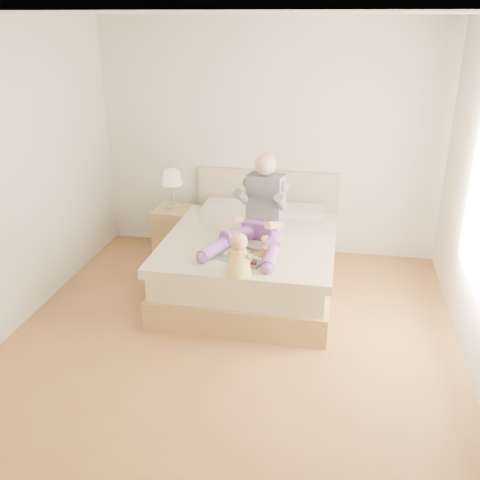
% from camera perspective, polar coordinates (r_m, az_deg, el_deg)
% --- Properties ---
extents(room, '(4.02, 4.22, 2.71)m').
position_cam_1_polar(room, '(4.28, 0.21, 6.85)').
color(room, brown).
rests_on(room, ground).
extents(bed, '(1.70, 2.18, 1.00)m').
position_cam_1_polar(bed, '(5.70, 1.41, -1.76)').
color(bed, olive).
rests_on(bed, ground).
extents(nightstand, '(0.52, 0.47, 0.60)m').
position_cam_1_polar(nightstand, '(6.39, -6.66, 0.75)').
color(nightstand, olive).
rests_on(nightstand, ground).
extents(lamp, '(0.23, 0.23, 0.47)m').
position_cam_1_polar(lamp, '(6.17, -7.26, 6.40)').
color(lamp, '#ABAEB2').
rests_on(lamp, nightstand).
extents(adult, '(0.74, 1.11, 0.88)m').
position_cam_1_polar(adult, '(5.26, 2.09, 2.56)').
color(adult, '#6A388D').
rests_on(adult, bed).
extents(tray, '(0.54, 0.48, 0.13)m').
position_cam_1_polar(tray, '(4.96, 0.58, -1.55)').
color(tray, '#ABAEB2').
rests_on(tray, bed).
extents(baby, '(0.25, 0.34, 0.38)m').
position_cam_1_polar(baby, '(4.60, -0.09, -1.88)').
color(baby, gold).
rests_on(baby, bed).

